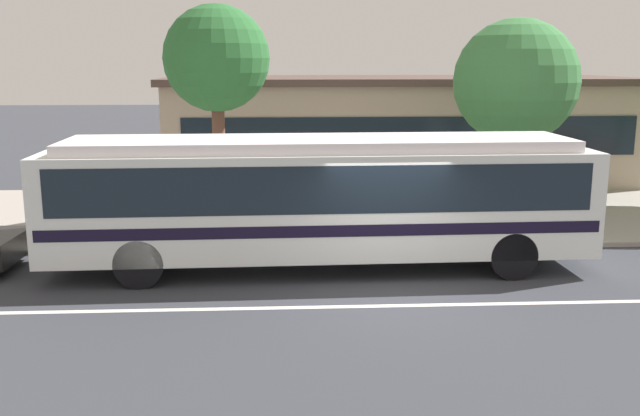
# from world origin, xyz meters

# --- Properties ---
(ground_plane) EXTENTS (120.00, 120.00, 0.00)m
(ground_plane) POSITION_xyz_m (0.00, 0.00, 0.00)
(ground_plane) COLOR #35373E
(sidewalk_slab) EXTENTS (60.00, 8.00, 0.12)m
(sidewalk_slab) POSITION_xyz_m (0.00, 7.09, 0.06)
(sidewalk_slab) COLOR gray
(sidewalk_slab) RESTS_ON ground_plane
(lane_stripe_center) EXTENTS (56.00, 0.16, 0.01)m
(lane_stripe_center) POSITION_xyz_m (0.00, -0.80, 0.00)
(lane_stripe_center) COLOR silver
(lane_stripe_center) RESTS_ON ground_plane
(transit_bus) EXTENTS (11.65, 2.76, 2.86)m
(transit_bus) POSITION_xyz_m (-1.28, 1.74, 1.67)
(transit_bus) COLOR white
(transit_bus) RESTS_ON ground_plane
(pedestrian_waiting_near_sign) EXTENTS (0.34, 0.34, 1.65)m
(pedestrian_waiting_near_sign) POSITION_xyz_m (0.60, 5.24, 1.08)
(pedestrian_waiting_near_sign) COLOR #312A42
(pedestrian_waiting_near_sign) RESTS_ON sidewalk_slab
(street_tree_near_stop) EXTENTS (2.90, 2.90, 5.86)m
(street_tree_near_stop) POSITION_xyz_m (-3.86, 6.55, 4.48)
(street_tree_near_stop) COLOR brown
(street_tree_near_stop) RESTS_ON sidewalk_slab
(street_tree_mid_block) EXTENTS (3.50, 3.50, 5.52)m
(street_tree_mid_block) POSITION_xyz_m (4.48, 6.58, 3.88)
(street_tree_mid_block) COLOR brown
(street_tree_mid_block) RESTS_ON sidewalk_slab
(station_building) EXTENTS (16.88, 6.70, 3.87)m
(station_building) POSITION_xyz_m (2.20, 13.13, 1.94)
(station_building) COLOR tan
(station_building) RESTS_ON ground_plane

